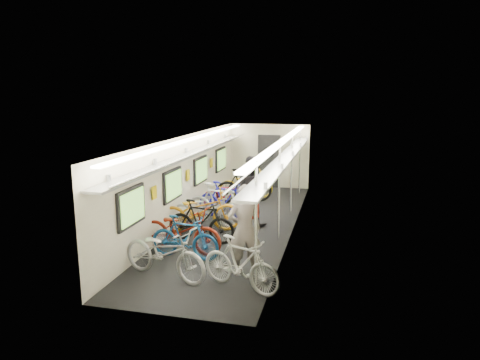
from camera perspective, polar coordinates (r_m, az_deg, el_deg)
The scene contains 16 objects.
train_car_shell at distance 12.11m, azimuth -1.13°, elevation 2.63°, with size 10.00×10.00×10.00m.
bicycle_0 at distance 8.46m, azimuth -10.05°, elevation -9.50°, with size 0.68×1.95×1.03m, color #ACACB1.
bicycle_1 at distance 9.35m, azimuth -7.39°, elevation -7.59°, with size 0.45×1.59×0.96m, color navy.
bicycle_2 at distance 9.71m, azimuth -7.85°, elevation -6.60°, with size 0.69×1.98×1.04m, color maroon.
bicycle_3 at distance 10.30m, azimuth -5.22°, elevation -5.49°, with size 0.49×1.73×1.04m, color black.
bicycle_4 at distance 11.04m, azimuth -5.42°, elevation -4.13°, with size 0.74×2.12×1.11m, color orange.
bicycle_5 at distance 11.68m, azimuth -2.85°, elevation -3.16°, with size 0.54×1.90×1.14m, color silver.
bicycle_6 at distance 11.37m, azimuth -4.52°, elevation -3.90°, with size 0.68×1.94×1.02m, color #BABBBF.
bicycle_7 at distance 12.15m, azimuth -2.01°, elevation -2.74°, with size 0.50×1.78×1.07m, color #1C1DAA.
bicycle_8 at distance 13.36m, azimuth -1.28°, elevation -1.77°, with size 0.61×1.74×0.91m, color maroon.
bicycle_9 at distance 14.00m, azimuth 0.54°, elevation -0.73°, with size 0.53×1.87×1.12m, color black.
bicycle_10 at distance 14.59m, azimuth 0.82°, elevation -0.54°, with size 0.64×1.84×0.97m, color yellow.
bicycle_11 at distance 7.85m, azimuth 0.09°, elevation -11.13°, with size 0.47×1.65×0.99m, color silver.
passenger_near at distance 8.37m, azimuth 0.60°, elevation -6.66°, with size 0.66×0.44×1.82m, color gray.
passenger_mid at distance 11.49m, azimuth 1.43°, elevation -1.46°, with size 0.92×0.72×1.90m, color black.
backpack at distance 8.48m, azimuth 1.56°, elevation -3.82°, with size 0.26×0.14×0.38m, color #B62312.
Camera 1 is at (2.65, -10.87, 3.51)m, focal length 32.00 mm.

